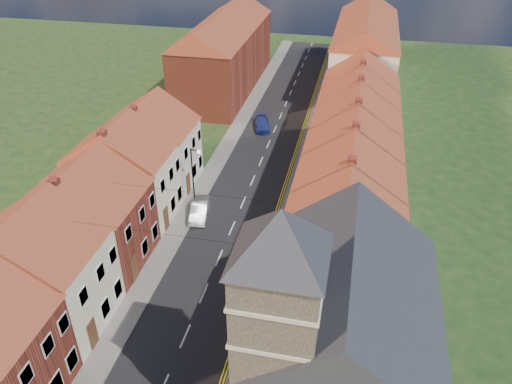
% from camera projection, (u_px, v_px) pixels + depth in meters
% --- Properties ---
extents(road, '(7.00, 90.00, 0.02)m').
position_uv_depth(road, '(261.00, 161.00, 52.08)').
color(road, black).
rests_on(road, ground).
extents(pavement_left, '(1.80, 90.00, 0.12)m').
position_uv_depth(pavement_left, '(220.00, 157.00, 52.84)').
color(pavement_left, gray).
rests_on(pavement_left, ground).
extents(pavement_right, '(1.80, 90.00, 0.12)m').
position_uv_depth(pavement_right, '(303.00, 165.00, 51.26)').
color(pavement_right, gray).
rests_on(pavement_right, ground).
extents(church, '(11.25, 14.25, 15.20)m').
position_uv_depth(church, '(335.00, 327.00, 25.23)').
color(church, '#363026').
rests_on(church, ground).
extents(cottage_r_tudor, '(8.30, 5.20, 9.00)m').
position_uv_depth(cottage_r_tudor, '(343.00, 238.00, 33.74)').
color(cottage_r_tudor, beige).
rests_on(cottage_r_tudor, ground).
extents(cottage_r_white_near, '(8.30, 6.00, 9.00)m').
position_uv_depth(cottage_r_white_near, '(348.00, 196.00, 38.19)').
color(cottage_r_white_near, silver).
rests_on(cottage_r_white_near, ground).
extents(cottage_r_cream_mid, '(8.30, 5.20, 9.00)m').
position_uv_depth(cottage_r_cream_mid, '(352.00, 162.00, 42.64)').
color(cottage_r_cream_mid, beige).
rests_on(cottage_r_cream_mid, ground).
extents(cottage_r_pink, '(8.30, 6.00, 9.00)m').
position_uv_depth(cottage_r_pink, '(355.00, 135.00, 47.10)').
color(cottage_r_pink, tan).
rests_on(cottage_r_pink, ground).
extents(cottage_r_white_far, '(8.30, 5.20, 9.00)m').
position_uv_depth(cottage_r_white_far, '(358.00, 113.00, 51.56)').
color(cottage_r_white_far, silver).
rests_on(cottage_r_white_far, ground).
extents(cottage_r_cream_far, '(8.30, 6.00, 9.00)m').
position_uv_depth(cottage_r_cream_far, '(360.00, 94.00, 56.02)').
color(cottage_r_cream_far, beige).
rests_on(cottage_r_cream_far, ground).
extents(cottage_l_cream, '(8.30, 6.30, 9.10)m').
position_uv_depth(cottage_l_cream, '(36.00, 267.00, 31.15)').
color(cottage_l_cream, beige).
rests_on(cottage_l_cream, ground).
extents(cottage_l_white, '(8.30, 6.90, 8.80)m').
position_uv_depth(cottage_l_white, '(87.00, 212.00, 36.51)').
color(cottage_l_white, brown).
rests_on(cottage_l_white, ground).
extents(cottage_l_brick_mid, '(8.30, 5.70, 9.10)m').
position_uv_depth(cottage_l_brick_mid, '(123.00, 170.00, 41.46)').
color(cottage_l_brick_mid, beige).
rests_on(cottage_l_brick_mid, ground).
extents(cottage_l_pink, '(8.30, 6.30, 8.80)m').
position_uv_depth(cottage_l_pink, '(150.00, 141.00, 46.33)').
color(cottage_l_pink, silver).
rests_on(cottage_l_pink, ground).
extents(block_right_far, '(8.30, 24.20, 10.50)m').
position_uv_depth(block_right_far, '(365.00, 48.00, 68.21)').
color(block_right_far, beige).
rests_on(block_right_far, ground).
extents(block_left_far, '(8.30, 24.20, 10.50)m').
position_uv_depth(block_left_far, '(224.00, 50.00, 67.43)').
color(block_left_far, brown).
rests_on(block_left_far, ground).
extents(lamppost, '(0.88, 0.15, 6.00)m').
position_uv_depth(lamppost, '(194.00, 176.00, 42.62)').
color(lamppost, black).
rests_on(lamppost, pavement_left).
extents(car_mid, '(2.05, 4.17, 1.31)m').
position_uv_depth(car_mid, '(200.00, 210.00, 43.36)').
color(car_mid, '#A2A4A9').
rests_on(car_mid, ground).
extents(car_far, '(2.69, 4.33, 1.17)m').
position_uv_depth(car_far, '(262.00, 124.00, 58.58)').
color(car_far, navy).
rests_on(car_far, ground).
extents(pedestrian_right, '(0.93, 0.81, 1.62)m').
position_uv_depth(pedestrian_right, '(255.00, 345.00, 30.49)').
color(pedestrian_right, black).
rests_on(pedestrian_right, pavement_right).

